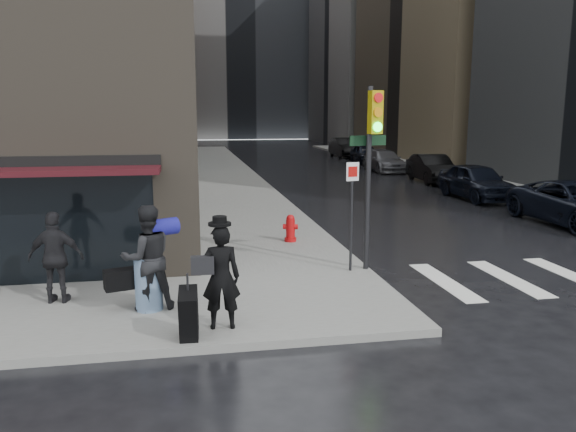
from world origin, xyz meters
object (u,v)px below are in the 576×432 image
parked_car_2 (432,169)px  parked_car_4 (365,154)px  parked_car_1 (476,181)px  man_overcoat (214,283)px  parked_car_3 (384,161)px  man_jeans (147,258)px  man_greycoat (56,257)px  traffic_light (370,154)px  fire_hydrant (290,229)px  parked_car_5 (345,147)px

parked_car_2 → parked_car_4: (0.11, 12.30, -0.05)m
parked_car_1 → parked_car_4: 18.46m
man_overcoat → parked_car_3: (12.51, 26.12, -0.30)m
man_jeans → parked_car_2: man_jeans is taller
man_jeans → parked_car_3: (13.70, 24.85, -0.46)m
man_greycoat → traffic_light: bearing=-162.9°
parked_car_4 → parked_car_1: bearing=-88.6°
man_greycoat → parked_car_4: size_ratio=0.43×
traffic_light → parked_car_1: size_ratio=0.91×
man_greycoat → traffic_light: traffic_light is taller
man_jeans → traffic_light: traffic_light is taller
man_jeans → man_greycoat: bearing=-39.0°
parked_car_1 → parked_car_2: bearing=83.3°
man_greycoat → parked_car_3: size_ratio=0.38×
fire_hydrant → man_jeans: bearing=-125.7°
man_overcoat → parked_car_4: man_overcoat is taller
parked_car_1 → parked_car_5: size_ratio=0.93×
man_overcoat → traffic_light: 5.25m
man_jeans → fire_hydrant: 6.37m
man_greycoat → parked_car_1: bearing=-134.9°
man_overcoat → parked_car_2: bearing=-120.8°
parked_car_5 → parked_car_2: bearing=-89.6°
man_jeans → parked_car_1: (13.56, 12.55, -0.35)m
traffic_light → parked_car_3: 24.69m
parked_car_1 → man_overcoat: bearing=-132.0°
parked_car_1 → traffic_light: bearing=-129.1°
traffic_light → parked_car_2: 19.36m
man_jeans → parked_car_3: size_ratio=0.42×
man_greycoat → parked_car_1: (15.32, 11.82, -0.25)m
man_greycoat → parked_car_2: (16.03, 17.97, -0.29)m
man_greycoat → parked_car_5: bearing=-106.7°
parked_car_1 → parked_car_3: bearing=89.2°
parked_car_5 → fire_hydrant: bearing=-107.5°
parked_car_1 → parked_car_2: parked_car_1 is taller
traffic_light → parked_car_2: bearing=47.9°
fire_hydrant → parked_car_1: parked_car_1 is taller
parked_car_1 → parked_car_2: size_ratio=1.01×
parked_car_5 → parked_car_1: bearing=-91.1°
man_overcoat → man_greycoat: (-2.95, 2.00, 0.07)m
parked_car_5 → man_jeans: bearing=-110.2°
traffic_light → parked_car_2: (9.33, 16.83, -2.13)m
man_greycoat → parked_car_4: (16.14, 30.26, -0.33)m
traffic_light → parked_car_3: (8.77, 22.98, -2.21)m
man_overcoat → parked_car_1: man_overcoat is taller
fire_hydrant → parked_car_1: size_ratio=0.17×
fire_hydrant → parked_car_2: 17.18m
traffic_light → fire_hydrant: 4.25m
parked_car_3 → parked_car_5: (0.82, 12.30, 0.14)m
man_overcoat → parked_car_5: man_overcoat is taller
parked_car_2 → fire_hydrant: bearing=-123.0°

